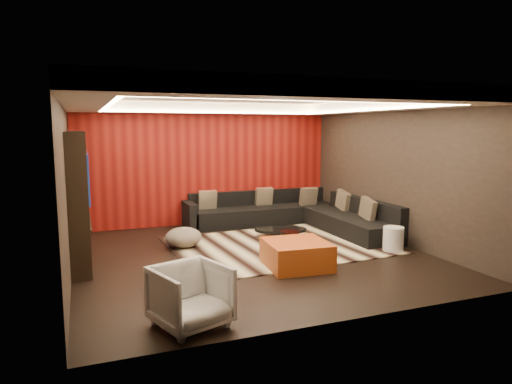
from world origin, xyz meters
name	(u,v)px	position (x,y,z in m)	size (l,w,h in m)	color
floor	(252,256)	(0.00, 0.00, -0.01)	(6.00, 6.00, 0.02)	black
ceiling	(252,95)	(0.00, 0.00, 2.81)	(6.00, 6.00, 0.02)	silver
wall_back	(207,165)	(0.00, 3.01, 1.40)	(6.00, 0.02, 2.80)	black
wall_left	(66,185)	(-3.01, 0.00, 1.40)	(0.02, 6.00, 2.80)	black
wall_right	(395,172)	(3.01, 0.00, 1.40)	(0.02, 6.00, 2.80)	black
red_feature_wall	(208,165)	(0.00, 2.97, 1.40)	(5.98, 0.05, 2.78)	#6B0C0A
soffit_back	(210,109)	(0.00, 2.70, 2.69)	(6.00, 0.60, 0.22)	silver
soffit_front	(334,90)	(0.00, -2.70, 2.69)	(6.00, 0.60, 0.22)	silver
soffit_left	(83,99)	(-2.70, 0.00, 2.69)	(0.60, 4.80, 0.22)	silver
soffit_right	(384,105)	(2.70, 0.00, 2.69)	(0.60, 4.80, 0.22)	silver
cove_back	(214,112)	(0.00, 2.36, 2.60)	(4.80, 0.08, 0.04)	#FFD899
cove_front	(320,100)	(0.00, -2.36, 2.60)	(4.80, 0.08, 0.04)	#FFD899
cove_left	(107,105)	(-2.36, 0.00, 2.60)	(0.08, 4.80, 0.04)	#FFD899
cove_right	(369,110)	(2.36, 0.00, 2.60)	(0.08, 4.80, 0.04)	#FFD899
tv_surround	(78,199)	(-2.85, 0.60, 1.10)	(0.30, 2.00, 2.20)	black
tv_screen	(87,177)	(-2.69, 0.60, 1.45)	(0.04, 1.30, 0.80)	black
tv_shelf	(90,222)	(-2.69, 0.60, 0.70)	(0.04, 1.60, 0.04)	black
rug	(279,245)	(0.71, 0.43, 0.01)	(4.00, 3.00, 0.02)	beige
coffee_table	(281,233)	(1.01, 1.02, 0.11)	(1.07, 1.07, 0.18)	black
drum_stool	(290,243)	(0.64, -0.20, 0.22)	(0.35, 0.35, 0.41)	black
striped_pouf	(184,237)	(-1.04, 0.95, 0.21)	(0.68, 0.68, 0.38)	beige
white_side_table	(393,239)	(2.50, -0.70, 0.23)	(0.37, 0.37, 0.46)	silver
orange_ottoman	(296,254)	(0.42, -0.91, 0.22)	(0.97, 0.97, 0.43)	#A34515
armchair	(191,296)	(-1.69, -2.50, 0.36)	(0.76, 0.79, 0.72)	silver
sectional_sofa	(294,216)	(1.73, 1.86, 0.26)	(3.65, 3.50, 0.75)	black
throw_pillows	(296,200)	(1.79, 1.89, 0.62)	(3.12, 2.72, 0.50)	tan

